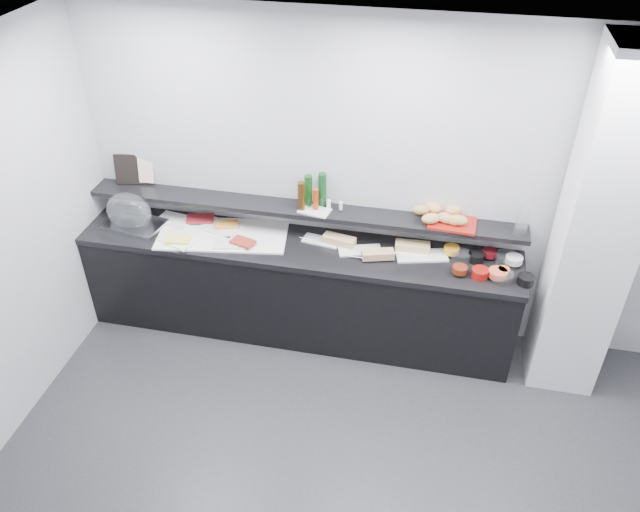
% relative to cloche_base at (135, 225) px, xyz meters
% --- Properties ---
extents(ground, '(5.00, 5.00, 0.00)m').
position_rel_cloche_base_xyz_m(ground, '(2.10, -1.68, -0.92)').
color(ground, '#2D2D30').
rests_on(ground, ground).
extents(back_wall, '(5.00, 0.02, 2.70)m').
position_rel_cloche_base_xyz_m(back_wall, '(2.10, 0.32, 0.43)').
color(back_wall, '#B2B4BA').
rests_on(back_wall, ground).
extents(ceiling, '(5.00, 5.00, 0.00)m').
position_rel_cloche_base_xyz_m(ceiling, '(2.10, -1.68, 1.78)').
color(ceiling, white).
rests_on(ceiling, back_wall).
extents(column, '(0.50, 0.50, 2.70)m').
position_rel_cloche_base_xyz_m(column, '(3.60, -0.03, 0.43)').
color(column, silver).
rests_on(column, ground).
extents(buffet_cabinet, '(3.60, 0.60, 0.85)m').
position_rel_cloche_base_xyz_m(buffet_cabinet, '(1.40, 0.02, -0.50)').
color(buffet_cabinet, black).
rests_on(buffet_cabinet, ground).
extents(counter_top, '(3.62, 0.62, 0.05)m').
position_rel_cloche_base_xyz_m(counter_top, '(1.40, 0.02, -0.05)').
color(counter_top, black).
rests_on(counter_top, buffet_cabinet).
extents(wall_shelf, '(3.60, 0.25, 0.04)m').
position_rel_cloche_base_xyz_m(wall_shelf, '(1.40, 0.20, 0.21)').
color(wall_shelf, black).
rests_on(wall_shelf, back_wall).
extents(cloche_base, '(0.52, 0.39, 0.04)m').
position_rel_cloche_base_xyz_m(cloche_base, '(0.00, 0.00, 0.00)').
color(cloche_base, '#AAACB1').
rests_on(cloche_base, counter_top).
extents(cloche_dome, '(0.41, 0.29, 0.34)m').
position_rel_cloche_base_xyz_m(cloche_dome, '(-0.05, 0.03, 0.11)').
color(cloche_dome, white).
rests_on(cloche_dome, cloche_base).
extents(linen_runner, '(1.12, 0.66, 0.01)m').
position_rel_cloche_base_xyz_m(linen_runner, '(0.77, 0.03, -0.01)').
color(linen_runner, white).
rests_on(linen_runner, counter_top).
extents(platter_meat_a, '(0.33, 0.25, 0.01)m').
position_rel_cloche_base_xyz_m(platter_meat_a, '(0.30, 0.14, 0.00)').
color(platter_meat_a, white).
rests_on(platter_meat_a, linen_runner).
extents(food_meat_a, '(0.25, 0.19, 0.02)m').
position_rel_cloche_base_xyz_m(food_meat_a, '(0.52, 0.18, 0.02)').
color(food_meat_a, maroon).
rests_on(food_meat_a, platter_meat_a).
extents(platter_salmon, '(0.37, 0.30, 0.01)m').
position_rel_cloche_base_xyz_m(platter_salmon, '(0.72, 0.11, 0.00)').
color(platter_salmon, white).
rests_on(platter_salmon, linen_runner).
extents(food_salmon, '(0.21, 0.17, 0.02)m').
position_rel_cloche_base_xyz_m(food_salmon, '(0.77, 0.14, 0.02)').
color(food_salmon, orange).
rests_on(food_salmon, platter_salmon).
extents(platter_cheese, '(0.37, 0.32, 0.01)m').
position_rel_cloche_base_xyz_m(platter_cheese, '(0.45, -0.13, 0.00)').
color(platter_cheese, white).
rests_on(platter_cheese, linen_runner).
extents(food_cheese, '(0.21, 0.15, 0.02)m').
position_rel_cloche_base_xyz_m(food_cheese, '(0.45, -0.16, 0.02)').
color(food_cheese, '#F0EE5D').
rests_on(food_cheese, platter_cheese).
extents(platter_meat_b, '(0.29, 0.22, 0.01)m').
position_rel_cloche_base_xyz_m(platter_meat_b, '(0.88, -0.09, 0.00)').
color(platter_meat_b, silver).
rests_on(platter_meat_b, linen_runner).
extents(food_meat_b, '(0.21, 0.17, 0.02)m').
position_rel_cloche_base_xyz_m(food_meat_b, '(0.98, -0.08, 0.02)').
color(food_meat_b, maroon).
rests_on(food_meat_b, platter_meat_b).
extents(sandwich_plate_left, '(0.32, 0.18, 0.01)m').
position_rel_cloche_base_xyz_m(sandwich_plate_left, '(1.59, 0.11, -0.01)').
color(sandwich_plate_left, silver).
rests_on(sandwich_plate_left, counter_top).
extents(sandwich_food_left, '(0.28, 0.15, 0.06)m').
position_rel_cloche_base_xyz_m(sandwich_food_left, '(1.74, 0.10, 0.02)').
color(sandwich_food_left, tan).
rests_on(sandwich_food_left, sandwich_plate_left).
extents(tongs_left, '(0.16, 0.04, 0.01)m').
position_rel_cloche_base_xyz_m(tongs_left, '(1.48, 0.09, -0.00)').
color(tongs_left, silver).
rests_on(tongs_left, sandwich_plate_left).
extents(sandwich_plate_mid, '(0.37, 0.24, 0.01)m').
position_rel_cloche_base_xyz_m(sandwich_plate_mid, '(1.92, 0.04, -0.01)').
color(sandwich_plate_mid, silver).
rests_on(sandwich_plate_mid, counter_top).
extents(sandwich_food_mid, '(0.27, 0.16, 0.06)m').
position_rel_cloche_base_xyz_m(sandwich_food_mid, '(2.07, -0.04, 0.02)').
color(sandwich_food_mid, tan).
rests_on(sandwich_food_mid, sandwich_plate_mid).
extents(tongs_mid, '(0.16, 0.01, 0.01)m').
position_rel_cloche_base_xyz_m(tongs_mid, '(1.92, -0.07, -0.00)').
color(tongs_mid, '#AFB1B6').
rests_on(tongs_mid, sandwich_plate_mid).
extents(sandwich_plate_right, '(0.43, 0.27, 0.01)m').
position_rel_cloche_base_xyz_m(sandwich_plate_right, '(2.40, 0.07, -0.01)').
color(sandwich_plate_right, white).
rests_on(sandwich_plate_right, counter_top).
extents(sandwich_food_right, '(0.28, 0.12, 0.06)m').
position_rel_cloche_base_xyz_m(sandwich_food_right, '(2.32, 0.13, 0.02)').
color(sandwich_food_right, tan).
rests_on(sandwich_food_right, sandwich_plate_right).
extents(tongs_right, '(0.16, 0.01, 0.01)m').
position_rel_cloche_base_xyz_m(tongs_right, '(2.19, 0.05, -0.00)').
color(tongs_right, '#B0B2B7').
rests_on(tongs_right, sandwich_plate_right).
extents(bowl_glass_fruit, '(0.19, 0.19, 0.07)m').
position_rel_cloche_base_xyz_m(bowl_glass_fruit, '(2.71, 0.09, 0.02)').
color(bowl_glass_fruit, silver).
rests_on(bowl_glass_fruit, counter_top).
extents(fill_glass_fruit, '(0.16, 0.16, 0.05)m').
position_rel_cloche_base_xyz_m(fill_glass_fruit, '(2.63, 0.15, 0.03)').
color(fill_glass_fruit, orange).
rests_on(fill_glass_fruit, bowl_glass_fruit).
extents(bowl_black_jam, '(0.14, 0.14, 0.07)m').
position_rel_cloche_base_xyz_m(bowl_black_jam, '(2.82, 0.10, 0.02)').
color(bowl_black_jam, black).
rests_on(bowl_black_jam, counter_top).
extents(fill_black_jam, '(0.12, 0.12, 0.05)m').
position_rel_cloche_base_xyz_m(fill_black_jam, '(2.92, 0.17, 0.03)').
color(fill_black_jam, '#500B10').
rests_on(fill_black_jam, bowl_black_jam).
extents(bowl_glass_cream, '(0.21, 0.21, 0.07)m').
position_rel_cloche_base_xyz_m(bowl_glass_cream, '(3.06, 0.13, 0.02)').
color(bowl_glass_cream, white).
rests_on(bowl_glass_cream, counter_top).
extents(fill_glass_cream, '(0.16, 0.16, 0.05)m').
position_rel_cloche_base_xyz_m(fill_glass_cream, '(3.11, 0.11, 0.03)').
color(fill_glass_cream, white).
rests_on(fill_glass_cream, bowl_glass_cream).
extents(bowl_red_jam, '(0.17, 0.17, 0.07)m').
position_rel_cloche_base_xyz_m(bowl_red_jam, '(2.85, -0.10, 0.02)').
color(bowl_red_jam, maroon).
rests_on(bowl_red_jam, counter_top).
extents(fill_red_jam, '(0.14, 0.14, 0.05)m').
position_rel_cloche_base_xyz_m(fill_red_jam, '(2.70, -0.10, 0.03)').
color(fill_red_jam, '#5D1D0D').
rests_on(fill_red_jam, bowl_red_jam).
extents(bowl_glass_salmon, '(0.20, 0.20, 0.07)m').
position_rel_cloche_base_xyz_m(bowl_glass_salmon, '(3.01, -0.11, 0.02)').
color(bowl_glass_salmon, silver).
rests_on(bowl_glass_salmon, counter_top).
extents(fill_glass_salmon, '(0.18, 0.18, 0.05)m').
position_rel_cloche_base_xyz_m(fill_glass_salmon, '(2.98, -0.09, 0.03)').
color(fill_glass_salmon, '#CE5132').
rests_on(fill_glass_salmon, bowl_glass_salmon).
extents(bowl_black_fruit, '(0.13, 0.13, 0.07)m').
position_rel_cloche_base_xyz_m(bowl_black_fruit, '(3.19, -0.12, 0.02)').
color(bowl_black_fruit, black).
rests_on(bowl_black_fruit, counter_top).
extents(fill_black_fruit, '(0.10, 0.10, 0.05)m').
position_rel_cloche_base_xyz_m(fill_black_fruit, '(3.03, -0.06, 0.03)').
color(fill_black_fruit, orange).
rests_on(fill_black_fruit, bowl_black_fruit).
extents(framed_print, '(0.26, 0.12, 0.26)m').
position_rel_cloche_base_xyz_m(framed_print, '(-0.13, 0.30, 0.36)').
color(framed_print, black).
rests_on(framed_print, wall_shelf).
extents(print_art, '(0.17, 0.06, 0.22)m').
position_rel_cloche_base_xyz_m(print_art, '(0.00, 0.31, 0.36)').
color(print_art, beige).
rests_on(print_art, framed_print).
extents(condiment_tray, '(0.27, 0.19, 0.01)m').
position_rel_cloche_base_xyz_m(condiment_tray, '(1.52, 0.16, 0.24)').
color(condiment_tray, white).
rests_on(condiment_tray, wall_shelf).
extents(bottle_green_a, '(0.08, 0.08, 0.26)m').
position_rel_cloche_base_xyz_m(bottle_green_a, '(1.45, 0.24, 0.37)').
color(bottle_green_a, '#123E11').
rests_on(bottle_green_a, condiment_tray).
extents(bottle_brown, '(0.06, 0.06, 0.24)m').
position_rel_cloche_base_xyz_m(bottle_brown, '(1.41, 0.16, 0.36)').
color(bottle_brown, '#321E09').
rests_on(bottle_brown, condiment_tray).
extents(bottle_green_b, '(0.08, 0.08, 0.28)m').
position_rel_cloche_base_xyz_m(bottle_green_b, '(1.56, 0.26, 0.38)').
color(bottle_green_b, '#103D1A').
rests_on(bottle_green_b, condiment_tray).
extents(bottle_hot, '(0.06, 0.06, 0.18)m').
position_rel_cloche_base_xyz_m(bottle_hot, '(1.52, 0.18, 0.33)').
color(bottle_hot, '#9F300B').
rests_on(bottle_hot, condiment_tray).
extents(shaker_salt, '(0.04, 0.04, 0.07)m').
position_rel_cloche_base_xyz_m(shaker_salt, '(1.62, 0.22, 0.28)').
color(shaker_salt, white).
rests_on(shaker_salt, condiment_tray).
extents(shaker_pepper, '(0.03, 0.03, 0.07)m').
position_rel_cloche_base_xyz_m(shaker_pepper, '(1.72, 0.22, 0.28)').
color(shaker_pepper, silver).
rests_on(shaker_pepper, condiment_tray).
extents(bread_tray, '(0.38, 0.28, 0.02)m').
position_rel_cloche_base_xyz_m(bread_tray, '(2.61, 0.20, 0.24)').
color(bread_tray, maroon).
rests_on(bread_tray, wall_shelf).
extents(bread_roll_nw, '(0.15, 0.11, 0.08)m').
position_rel_cloche_base_xyz_m(bread_roll_nw, '(2.36, 0.27, 0.29)').
color(bread_roll_nw, '#AB8241').
rests_on(bread_roll_nw, bread_tray).
extents(bread_roll_n, '(0.15, 0.12, 0.08)m').
position_rel_cloche_base_xyz_m(bread_roll_n, '(2.45, 0.31, 0.29)').
color(bread_roll_n, tan).
rests_on(bread_roll_n, bread_tray).
extents(bread_roll_ne, '(0.15, 0.12, 0.08)m').
position_rel_cloche_base_xyz_m(bread_roll_ne, '(2.61, 0.30, 0.29)').
color(bread_roll_ne, '#D18750').
rests_on(bread_roll_ne, bread_tray).
extents(bread_roll_sw, '(0.18, 0.15, 0.08)m').
position_rel_cloche_base_xyz_m(bread_roll_sw, '(2.44, 0.15, 0.29)').
color(bread_roll_sw, tan).
rests_on(bread_roll_sw, bread_tray).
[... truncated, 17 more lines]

